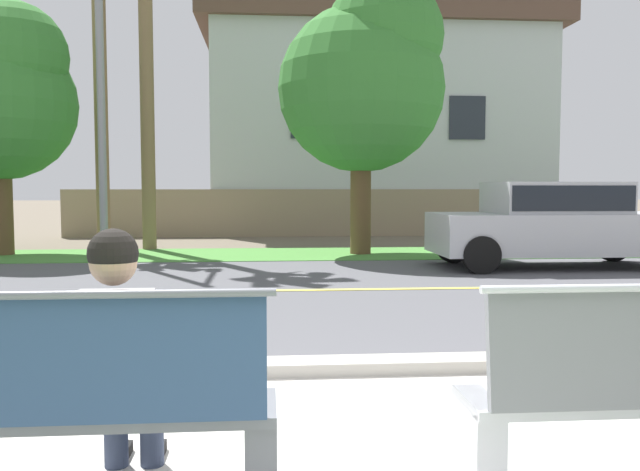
{
  "coord_description": "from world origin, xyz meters",
  "views": [
    {
      "loc": [
        -0.48,
        -2.64,
        1.43
      ],
      "look_at": [
        0.0,
        3.34,
        1.0
      ],
      "focal_mm": 37.12,
      "sensor_mm": 36.0,
      "label": 1
    }
  ],
  "objects_px": {
    "bench_left": "(38,409)",
    "streetlamp": "(102,39)",
    "shade_tree_left": "(2,93)",
    "shade_tree_centre": "(367,77)",
    "car_silver_near": "(553,220)",
    "seated_person_grey": "(120,351)"
  },
  "relations": [
    {
      "from": "shade_tree_left",
      "to": "car_silver_near",
      "type": "bearing_deg",
      "value": -15.59
    },
    {
      "from": "shade_tree_left",
      "to": "shade_tree_centre",
      "type": "height_order",
      "value": "shade_tree_centre"
    },
    {
      "from": "seated_person_grey",
      "to": "car_silver_near",
      "type": "bearing_deg",
      "value": 55.32
    },
    {
      "from": "bench_left",
      "to": "car_silver_near",
      "type": "bearing_deg",
      "value": 54.45
    },
    {
      "from": "car_silver_near",
      "to": "streetlamp",
      "type": "height_order",
      "value": "streetlamp"
    },
    {
      "from": "bench_left",
      "to": "streetlamp",
      "type": "distance_m",
      "value": 12.06
    },
    {
      "from": "car_silver_near",
      "to": "shade_tree_centre",
      "type": "relative_size",
      "value": 0.74
    },
    {
      "from": "seated_person_grey",
      "to": "bench_left",
      "type": "bearing_deg",
      "value": -151.28
    },
    {
      "from": "shade_tree_centre",
      "to": "shade_tree_left",
      "type": "bearing_deg",
      "value": 176.79
    },
    {
      "from": "shade_tree_centre",
      "to": "seated_person_grey",
      "type": "bearing_deg",
      "value": -104.39
    },
    {
      "from": "car_silver_near",
      "to": "streetlamp",
      "type": "distance_m",
      "value": 9.57
    },
    {
      "from": "bench_left",
      "to": "streetlamp",
      "type": "height_order",
      "value": "streetlamp"
    },
    {
      "from": "car_silver_near",
      "to": "shade_tree_left",
      "type": "xyz_separation_m",
      "value": [
        -10.68,
        2.98,
        2.57
      ]
    },
    {
      "from": "bench_left",
      "to": "shade_tree_centre",
      "type": "distance_m",
      "value": 12.08
    },
    {
      "from": "bench_left",
      "to": "shade_tree_centre",
      "type": "relative_size",
      "value": 0.36
    },
    {
      "from": "shade_tree_left",
      "to": "shade_tree_centre",
      "type": "bearing_deg",
      "value": -3.21
    },
    {
      "from": "bench_left",
      "to": "car_silver_near",
      "type": "xyz_separation_m",
      "value": [
        6.17,
        8.63,
        0.39
      ]
    },
    {
      "from": "car_silver_near",
      "to": "shade_tree_centre",
      "type": "bearing_deg",
      "value": 139.87
    },
    {
      "from": "streetlamp",
      "to": "shade_tree_centre",
      "type": "distance_m",
      "value": 5.51
    },
    {
      "from": "shade_tree_left",
      "to": "streetlamp",
      "type": "bearing_deg",
      "value": -12.31
    },
    {
      "from": "bench_left",
      "to": "shade_tree_left",
      "type": "height_order",
      "value": "shade_tree_left"
    },
    {
      "from": "bench_left",
      "to": "shade_tree_centre",
      "type": "xyz_separation_m",
      "value": [
        3.14,
        11.18,
        3.33
      ]
    }
  ]
}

